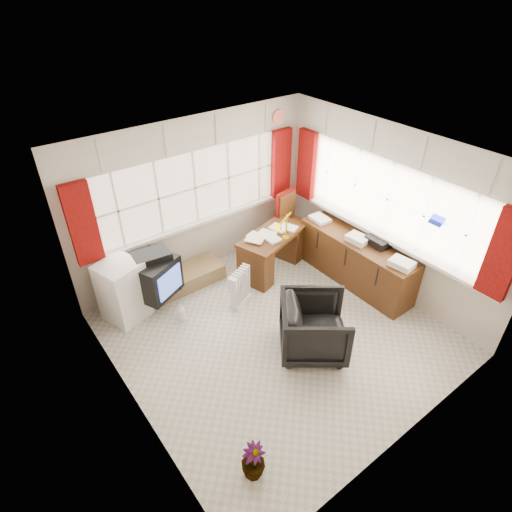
{
  "coord_description": "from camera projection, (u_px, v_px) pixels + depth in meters",
  "views": [
    {
      "loc": [
        -2.78,
        -3.19,
        4.22
      ],
      "look_at": [
        0.05,
        0.55,
        0.98
      ],
      "focal_mm": 30.0,
      "sensor_mm": 36.0,
      "label": 1
    }
  ],
  "objects": [
    {
      "name": "ground",
      "position": [
        277.0,
        334.0,
        5.87
      ],
      "size": [
        4.0,
        4.0,
        0.0
      ],
      "primitive_type": "plane",
      "color": "beige",
      "rests_on": "ground"
    },
    {
      "name": "room_walls",
      "position": [
        281.0,
        242.0,
        5.02
      ],
      "size": [
        4.0,
        4.0,
        4.0
      ],
      "color": "beige",
      "rests_on": "ground"
    },
    {
      "name": "window_back",
      "position": [
        199.0,
        218.0,
        6.61
      ],
      "size": [
        3.7,
        0.12,
        3.6
      ],
      "color": "beige",
      "rests_on": "room_walls"
    },
    {
      "name": "window_right",
      "position": [
        380.0,
        231.0,
        6.3
      ],
      "size": [
        0.12,
        3.7,
        3.6
      ],
      "color": "beige",
      "rests_on": "room_walls"
    },
    {
      "name": "curtains",
      "position": [
        289.0,
        196.0,
        6.11
      ],
      "size": [
        3.83,
        3.83,
        1.15
      ],
      "color": "maroon",
      "rests_on": "room_walls"
    },
    {
      "name": "overhead_cabinets",
      "position": [
        292.0,
        140.0,
        5.72
      ],
      "size": [
        3.98,
        3.98,
        0.48
      ],
      "color": "beige",
      "rests_on": "room_walls"
    },
    {
      "name": "desk",
      "position": [
        272.0,
        250.0,
        6.89
      ],
      "size": [
        1.31,
        0.91,
        0.72
      ],
      "color": "#4D2D12",
      "rests_on": "ground"
    },
    {
      "name": "desk_lamp",
      "position": [
        287.0,
        220.0,
        6.44
      ],
      "size": [
        0.16,
        0.13,
        0.46
      ],
      "color": "yellow",
      "rests_on": "desk"
    },
    {
      "name": "task_chair",
      "position": [
        290.0,
        220.0,
        7.28
      ],
      "size": [
        0.53,
        0.55,
        1.09
      ],
      "color": "black",
      "rests_on": "ground"
    },
    {
      "name": "office_chair",
      "position": [
        314.0,
        327.0,
        5.43
      ],
      "size": [
        1.18,
        1.17,
        0.77
      ],
      "primitive_type": "imported",
      "rotation": [
        0.0,
        0.0,
        0.91
      ],
      "color": "black",
      "rests_on": "ground"
    },
    {
      "name": "radiator",
      "position": [
        240.0,
        290.0,
        6.27
      ],
      "size": [
        0.42,
        0.31,
        0.59
      ],
      "color": "white",
      "rests_on": "ground"
    },
    {
      "name": "credenza",
      "position": [
        355.0,
        260.0,
        6.64
      ],
      "size": [
        0.5,
        2.0,
        0.85
      ],
      "color": "#4D2D12",
      "rests_on": "ground"
    },
    {
      "name": "file_tray",
      "position": [
        379.0,
        241.0,
        6.32
      ],
      "size": [
        0.28,
        0.36,
        0.12
      ],
      "primitive_type": "cube",
      "rotation": [
        0.0,
        0.0,
        -0.04
      ],
      "color": "black",
      "rests_on": "credenza"
    },
    {
      "name": "tv_bench",
      "position": [
        180.0,
        280.0,
        6.65
      ],
      "size": [
        1.4,
        0.5,
        0.25
      ],
      "primitive_type": "cube",
      "color": "olive",
      "rests_on": "ground"
    },
    {
      "name": "crt_tv",
      "position": [
        154.0,
        277.0,
        6.07
      ],
      "size": [
        0.79,
        0.76,
        0.56
      ],
      "color": "black",
      "rests_on": "tv_bench"
    },
    {
      "name": "hifi_stack",
      "position": [
        154.0,
        273.0,
        6.1
      ],
      "size": [
        0.65,
        0.45,
        0.65
      ],
      "color": "black",
      "rests_on": "tv_bench"
    },
    {
      "name": "mini_fridge",
      "position": [
        123.0,
        291.0,
        5.93
      ],
      "size": [
        0.66,
        0.66,
        0.9
      ],
      "color": "white",
      "rests_on": "ground"
    },
    {
      "name": "spray_bottle_a",
      "position": [
        182.0,
        313.0,
        6.02
      ],
      "size": [
        0.12,
        0.12,
        0.27
      ],
      "primitive_type": "imported",
      "rotation": [
        0.0,
        0.0,
        0.12
      ],
      "color": "white",
      "rests_on": "ground"
    },
    {
      "name": "spray_bottle_b",
      "position": [
        197.0,
        275.0,
        6.79
      ],
      "size": [
        0.12,
        0.12,
        0.21
      ],
      "primitive_type": "imported",
      "rotation": [
        0.0,
        0.0,
        -0.27
      ],
      "color": "#89CCC1",
      "rests_on": "ground"
    },
    {
      "name": "flower_vase",
      "position": [
        253.0,
        461.0,
        4.15
      ],
      "size": [
        0.24,
        0.24,
        0.43
      ],
      "primitive_type": "imported",
      "rotation": [
        0.0,
        0.0,
        -0.01
      ],
      "color": "black",
      "rests_on": "ground"
    }
  ]
}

